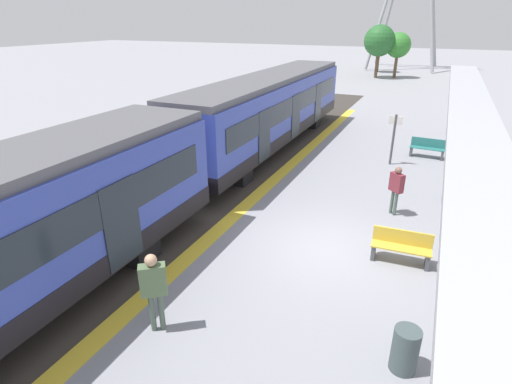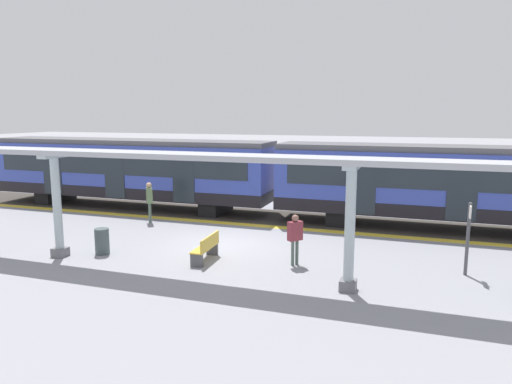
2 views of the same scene
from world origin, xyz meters
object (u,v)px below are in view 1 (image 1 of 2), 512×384
at_px(canopy_pillar_fourth, 457,103).
at_px(passenger_waiting_near_edge, 154,284).
at_px(bench_near_end, 401,246).
at_px(platform_info_sign, 394,135).
at_px(canopy_pillar_second, 465,352).
at_px(passenger_by_the_benches, 396,185).
at_px(train_far_carriage, 270,110).
at_px(bench_mid_platform, 427,148).
at_px(canopy_pillar_third, 458,153).
at_px(trash_bin, 405,350).

bearing_deg(canopy_pillar_fourth, passenger_waiting_near_edge, -105.85).
distance_m(bench_near_end, platform_info_sign, 8.03).
bearing_deg(platform_info_sign, canopy_pillar_second, -79.33).
bearing_deg(passenger_by_the_benches, bench_near_end, -79.51).
distance_m(train_far_carriage, canopy_pillar_fourth, 10.32).
bearing_deg(canopy_pillar_second, bench_mid_platform, 93.97).
height_order(train_far_carriage, canopy_pillar_third, train_far_carriage).
relative_size(trash_bin, passenger_by_the_benches, 0.55).
xyz_separation_m(canopy_pillar_second, bench_near_end, (-1.15, 4.88, -1.31)).
bearing_deg(canopy_pillar_fourth, trash_bin, -92.23).
bearing_deg(passenger_by_the_benches, canopy_pillar_second, -77.73).
relative_size(canopy_pillar_fourth, passenger_by_the_benches, 2.12).
relative_size(canopy_pillar_fourth, bench_mid_platform, 2.28).
distance_m(canopy_pillar_third, passenger_by_the_benches, 2.65).
bearing_deg(trash_bin, canopy_pillar_fourth, 87.77).
relative_size(canopy_pillar_third, canopy_pillar_fourth, 1.00).
bearing_deg(passenger_waiting_near_edge, canopy_pillar_second, -1.87).
relative_size(canopy_pillar_third, bench_near_end, 2.27).
bearing_deg(canopy_pillar_third, train_far_carriage, 158.10).
distance_m(canopy_pillar_second, canopy_pillar_fourth, 19.19).
distance_m(canopy_pillar_fourth, bench_near_end, 14.41).
height_order(canopy_pillar_third, bench_mid_platform, canopy_pillar_third).
height_order(canopy_pillar_fourth, bench_near_end, canopy_pillar_fourth).
bearing_deg(bench_near_end, canopy_pillar_third, 76.33).
xyz_separation_m(train_far_carriage, passenger_by_the_benches, (6.52, -5.21, -0.81)).
bearing_deg(platform_info_sign, passenger_waiting_near_edge, -103.36).
bearing_deg(trash_bin, canopy_pillar_second, -58.96).
xyz_separation_m(trash_bin, platform_info_sign, (-1.70, 11.60, 0.88)).
bearing_deg(passenger_waiting_near_edge, bench_mid_platform, 72.93).
xyz_separation_m(canopy_pillar_second, platform_info_sign, (-2.41, 12.76, -0.43)).
xyz_separation_m(canopy_pillar_second, canopy_pillar_fourth, (0.00, 19.19, 0.00)).
xyz_separation_m(canopy_pillar_third, passenger_waiting_near_edge, (-5.40, -9.45, -0.64)).
bearing_deg(canopy_pillar_third, passenger_waiting_near_edge, -119.73).
distance_m(canopy_pillar_second, trash_bin, 1.89).
height_order(bench_near_end, passenger_by_the_benches, passenger_by_the_benches).
xyz_separation_m(trash_bin, passenger_waiting_near_edge, (-4.69, -0.99, 0.67)).
relative_size(trash_bin, platform_info_sign, 0.40).
xyz_separation_m(bench_mid_platform, trash_bin, (0.30, -13.31, 0.00)).
height_order(trash_bin, passenger_by_the_benches, passenger_by_the_benches).
distance_m(canopy_pillar_second, passenger_by_the_benches, 7.92).
xyz_separation_m(bench_near_end, passenger_waiting_near_edge, (-4.24, -4.71, 0.68)).
bearing_deg(passenger_by_the_benches, train_far_carriage, 141.37).
xyz_separation_m(bench_near_end, bench_mid_platform, (0.15, 9.59, 0.00)).
bearing_deg(train_far_carriage, trash_bin, -57.48).
bearing_deg(platform_info_sign, canopy_pillar_fourth, 69.46).
bearing_deg(bench_near_end, passenger_waiting_near_edge, -132.03).
relative_size(canopy_pillar_second, canopy_pillar_third, 1.00).
bearing_deg(platform_info_sign, trash_bin, -81.65).
bearing_deg(canopy_pillar_third, canopy_pillar_fourth, 90.00).
relative_size(bench_mid_platform, passenger_by_the_benches, 0.93).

